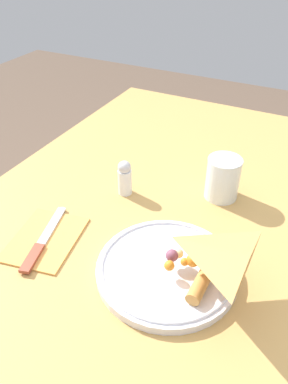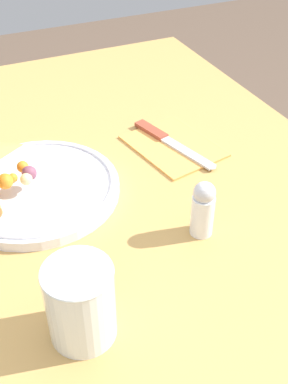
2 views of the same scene
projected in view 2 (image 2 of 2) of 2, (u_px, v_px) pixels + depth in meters
The scene contains 6 objects.
dining_table at pixel (116, 286), 0.72m from camera, with size 1.26×0.84×0.77m.
plate_pizza at pixel (33, 187), 0.72m from camera, with size 0.25×0.25×0.05m.
milk_glass at pixel (81, 305), 0.51m from camera, with size 0.08×0.08×0.10m.
napkin_folded at pixel (173, 146), 0.83m from camera, with size 0.18×0.15×0.00m.
butter_knife at pixel (170, 141), 0.83m from camera, with size 0.19×0.07×0.01m.
salt_shaker at pixel (203, 209), 0.64m from camera, with size 0.03×0.03×0.08m.
Camera 2 is at (0.45, -0.16, 1.22)m, focal length 45.00 mm.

